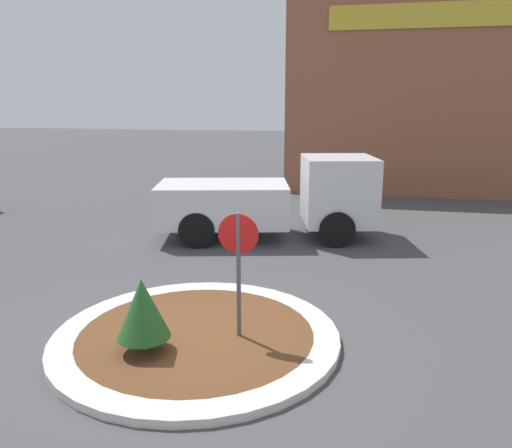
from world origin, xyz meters
name	(u,v)px	position (x,y,z in m)	size (l,w,h in m)	color
ground_plane	(197,340)	(0.00, 0.00, 0.00)	(120.00, 120.00, 0.00)	#474749
traffic_island	(197,336)	(0.00, 0.00, 0.06)	(4.65, 4.65, 0.13)	beige
stop_sign	(238,255)	(0.70, 0.05, 1.47)	(0.64, 0.07, 2.15)	#4C4C51
island_shrub	(143,308)	(-0.57, -0.75, 0.81)	(0.80, 0.80, 1.14)	brown
utility_truck	(275,198)	(0.18, 6.53, 1.13)	(6.34, 3.44, 2.30)	silver
storefront_building	(420,100)	(4.97, 16.74, 3.88)	(11.28, 6.07, 7.74)	#93563D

